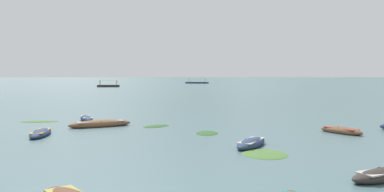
% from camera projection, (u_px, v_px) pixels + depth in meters
% --- Properties ---
extents(ground_plane, '(6000.00, 6000.00, 0.00)m').
position_uv_depth(ground_plane, '(202.00, 77.00, 1505.25)').
color(ground_plane, slate).
extents(mountain_1, '(575.61, 575.61, 180.97)m').
position_uv_depth(mountain_1, '(25.00, 60.00, 2142.59)').
color(mountain_1, slate).
rests_on(mountain_1, ground).
extents(mountain_2, '(1422.68, 1422.68, 518.07)m').
position_uv_depth(mountain_2, '(193.00, 34.00, 2365.83)').
color(mountain_2, '#4C5B56').
rests_on(mountain_2, ground).
extents(mountain_3, '(2002.06, 2002.06, 458.73)m').
position_uv_depth(mountain_3, '(318.00, 36.00, 2200.76)').
color(mountain_3, '#56665B').
rests_on(mountain_3, ground).
extents(rowboat_5, '(4.58, 3.35, 0.63)m').
position_uv_depth(rowboat_5, '(100.00, 124.00, 28.08)').
color(rowboat_5, brown).
rests_on(rowboat_5, ground).
extents(rowboat_6, '(2.11, 3.25, 0.51)m').
position_uv_depth(rowboat_6, '(86.00, 119.00, 31.98)').
color(rowboat_6, navy).
rests_on(rowboat_6, ground).
extents(rowboat_8, '(2.57, 3.14, 0.53)m').
position_uv_depth(rowboat_8, '(341.00, 131.00, 24.92)').
color(rowboat_8, brown).
rests_on(rowboat_8, ground).
extents(rowboat_9, '(1.55, 3.59, 0.50)m').
position_uv_depth(rowboat_9, '(41.00, 133.00, 23.82)').
color(rowboat_9, navy).
rests_on(rowboat_9, ground).
extents(rowboat_11, '(2.38, 3.40, 0.52)m').
position_uv_depth(rowboat_11, '(251.00, 143.00, 20.25)').
color(rowboat_11, navy).
rests_on(rowboat_11, ground).
extents(ferry_0, '(11.38, 6.81, 2.54)m').
position_uv_depth(ferry_0, '(197.00, 83.00, 186.92)').
color(ferry_0, navy).
rests_on(ferry_0, ground).
extents(ferry_1, '(7.40, 3.64, 2.54)m').
position_uv_depth(ferry_1, '(108.00, 86.00, 127.44)').
color(ferry_1, '#2D2826').
rests_on(ferry_1, ground).
extents(weed_patch_0, '(1.56, 2.26, 0.14)m').
position_uv_depth(weed_patch_0, '(207.00, 133.00, 24.83)').
color(weed_patch_0, '#2D5628').
rests_on(weed_patch_0, ground).
extents(weed_patch_1, '(2.41, 2.71, 0.14)m').
position_uv_depth(weed_patch_1, '(265.00, 154.00, 18.20)').
color(weed_patch_1, '#477033').
rests_on(weed_patch_1, ground).
extents(weed_patch_2, '(3.22, 1.48, 0.14)m').
position_uv_depth(weed_patch_2, '(40.00, 122.00, 31.13)').
color(weed_patch_2, '#477033').
rests_on(weed_patch_2, ground).
extents(weed_patch_3, '(2.50, 2.67, 0.14)m').
position_uv_depth(weed_patch_3, '(156.00, 126.00, 28.28)').
color(weed_patch_3, '#2D5628').
rests_on(weed_patch_3, ground).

